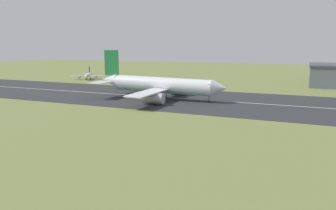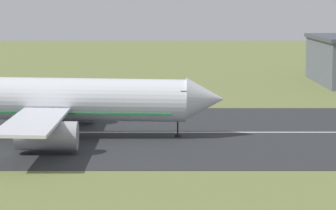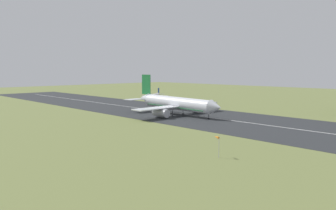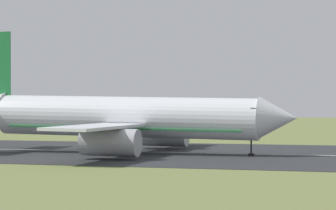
% 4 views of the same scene
% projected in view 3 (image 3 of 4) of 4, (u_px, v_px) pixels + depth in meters
% --- Properties ---
extents(ground_plane, '(690.97, 690.97, 0.00)m').
position_uv_depth(ground_plane, '(91.00, 139.00, 104.06)').
color(ground_plane, olive).
extents(runway_strip, '(450.97, 55.08, 0.06)m').
position_uv_depth(runway_strip, '(216.00, 118.00, 148.27)').
color(runway_strip, '#2B2D30').
rests_on(runway_strip, ground_plane).
extents(runway_centreline, '(405.88, 0.70, 0.01)m').
position_uv_depth(runway_centreline, '(216.00, 118.00, 148.26)').
color(runway_centreline, silver).
rests_on(runway_centreline, runway_strip).
extents(airplane_landing, '(54.51, 52.82, 19.40)m').
position_uv_depth(airplane_landing, '(177.00, 104.00, 159.43)').
color(airplane_landing, silver).
rests_on(airplane_landing, ground_plane).
extents(airplane_parked_centre, '(19.76, 17.72, 7.76)m').
position_uv_depth(airplane_parked_centre, '(156.00, 95.00, 249.74)').
color(airplane_parked_centre, white).
rests_on(airplane_parked_centre, ground_plane).
extents(windsock_pole, '(2.37, 1.46, 5.32)m').
position_uv_depth(windsock_pole, '(217.00, 138.00, 82.70)').
color(windsock_pole, '#B7B7BC').
rests_on(windsock_pole, ground_plane).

